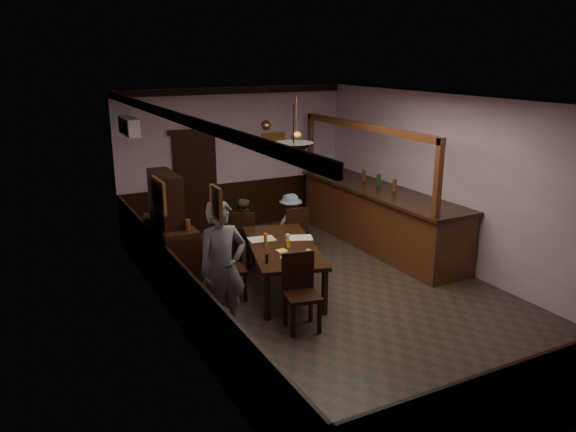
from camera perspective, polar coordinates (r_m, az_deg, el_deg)
room at (r=8.53m, az=4.71°, el=1.48°), size 5.01×8.01×3.01m
dining_table at (r=8.88m, az=-0.56°, el=-3.37°), size 1.56×2.39×0.75m
chair_far_left at (r=10.05m, az=-4.54°, el=-1.94°), size 0.57×0.57×0.99m
chair_far_right at (r=10.19m, az=0.67°, el=-1.54°), size 0.47×0.47×1.02m
chair_near at (r=7.72m, az=1.26°, el=-7.31°), size 0.54×0.54×1.06m
chair_side at (r=8.61m, az=-6.41°, el=-5.04°), size 0.48×0.48×1.01m
person_standing at (r=7.50m, az=-6.66°, el=-5.27°), size 0.70×0.49×1.85m
person_seated_left at (r=10.30m, az=-4.66°, el=-1.31°), size 0.69×0.64×1.14m
person_seated_right at (r=10.43m, az=0.25°, el=-0.90°), size 0.78×0.47×1.18m
newspaper_left at (r=9.14m, az=-2.68°, el=-2.35°), size 0.46×0.35×0.01m
newspaper_right at (r=9.19m, az=1.16°, el=-2.22°), size 0.50×0.43×0.01m
napkin at (r=8.62m, az=-0.64°, el=-3.51°), size 0.19×0.19×0.00m
saucer at (r=8.44m, az=1.91°, el=-3.91°), size 0.15×0.15×0.01m
coffee_cup at (r=8.41m, az=2.09°, el=-3.68°), size 0.10×0.10×0.07m
pastry_plate at (r=8.31m, az=-0.07°, el=-4.21°), size 0.22×0.22×0.01m
pastry_ring_a at (r=8.36m, az=-0.44°, el=-3.89°), size 0.13×0.13×0.04m
pastry_ring_b at (r=8.34m, az=-0.14°, el=-3.95°), size 0.13×0.13×0.04m
soda_can at (r=8.72m, az=0.05°, el=-2.86°), size 0.07×0.07×0.12m
beer_glass at (r=8.81m, az=-2.30°, el=-2.39°), size 0.06×0.06×0.20m
water_glass at (r=8.93m, az=-0.04°, el=-2.30°), size 0.06×0.06×0.15m
pepper_mill at (r=8.10m, az=-2.16°, el=-4.33°), size 0.04×0.04×0.14m
sideboard at (r=9.00m, az=-11.80°, el=-2.86°), size 0.52×1.46×1.93m
bar_counter at (r=11.07m, az=9.20°, el=0.02°), size 1.01×4.33×2.43m
door_back at (r=11.78m, az=-9.34°, el=3.17°), size 0.90×0.06×2.10m
ac_unit at (r=10.16m, az=-15.85°, el=8.76°), size 0.20×0.85×0.30m
picture_left_small at (r=5.92m, az=-7.30°, el=1.33°), size 0.04×0.28×0.36m
picture_left_large at (r=8.26m, az=-12.96°, el=2.07°), size 0.04×0.62×0.48m
picture_back at (r=12.30m, az=-1.47°, el=7.49°), size 0.55×0.04×0.42m
pendant_iron at (r=7.69m, az=0.55°, el=6.65°), size 0.56×0.56×0.73m
pendant_brass_mid at (r=9.62m, az=0.87°, el=8.06°), size 0.20×0.20×0.81m
pendant_brass_far at (r=11.17m, az=-2.25°, el=9.18°), size 0.20×0.20×0.81m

